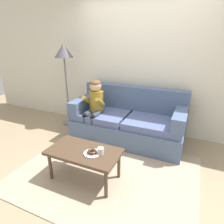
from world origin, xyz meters
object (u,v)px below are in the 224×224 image
Objects in this scene: couch at (129,122)px; mug at (101,151)px; donut at (92,152)px; person_child at (94,104)px; floor_lamp at (64,58)px; coffee_table at (84,154)px.

mug is (0.09, -1.29, 0.14)m from couch.
couch reaches higher than donut.
mug is at bearing -57.83° from person_child.
floor_lamp is at bearing 158.64° from person_child.
coffee_table is 0.16m from donut.
mug reaches higher than coffee_table.
person_child is 12.24× the size of mug.
couch is 1.80m from floor_lamp.
couch is 0.71m from person_child.
floor_lamp is (-1.43, 1.46, 0.95)m from donut.
couch is 22.12× the size of mug.
couch is at bearing 93.99° from mug.
donut is at bearing -90.54° from couch.
donut is 0.11m from mug.
coffee_table is 0.26m from mug.
donut is 0.07× the size of floor_lamp.
couch is at bearing -4.95° from floor_lamp.
floor_lamp is at bearing 137.22° from mug.
floor_lamp is (-1.29, 1.43, 1.03)m from coffee_table.
couch is 1.30m from mug.
person_child is (-0.59, -0.21, 0.33)m from couch.
floor_lamp reaches higher than mug.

